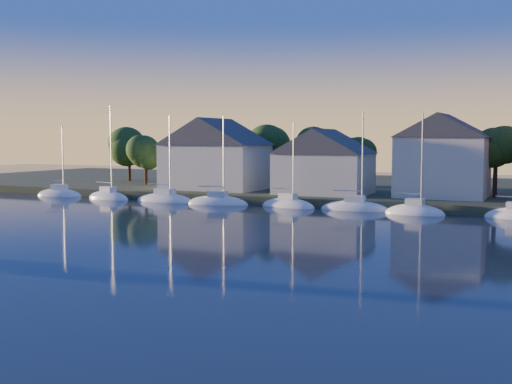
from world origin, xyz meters
The scene contains 7 objects.
shoreline_land centered at (0.00, 75.00, 0.00)m, with size 160.00×50.00×2.00m, color #354025.
wooden_dock centered at (0.00, 52.00, 0.00)m, with size 120.00×3.00×1.00m, color brown.
clubhouse_west centered at (-22.00, 58.00, 5.93)m, with size 13.65×9.45×9.64m.
clubhouse_centre centered at (-6.00, 57.00, 5.13)m, with size 11.55×8.40×8.08m.
clubhouse_east centered at (8.00, 59.00, 6.00)m, with size 10.50×8.40×9.80m.
tree_line centered at (2.00, 63.00, 7.18)m, with size 93.40×5.40×8.90m.
moored_fleet centered at (-12.00, 49.00, 0.10)m, with size 63.50×2.40×12.05m.
Camera 1 is at (21.20, -18.02, 7.89)m, focal length 45.00 mm.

